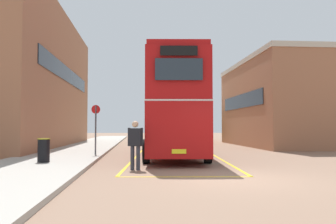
{
  "coord_description": "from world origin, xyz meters",
  "views": [
    {
      "loc": [
        -2.71,
        -10.18,
        1.51
      ],
      "look_at": [
        -1.01,
        10.7,
        2.39
      ],
      "focal_mm": 38.29,
      "sensor_mm": 36.0,
      "label": 1
    }
  ],
  "objects_px": {
    "double_decker_bus": "(175,107)",
    "pedestrian_boarding": "(135,141)",
    "single_deck_bus": "(191,126)",
    "bus_stop_sign": "(96,124)",
    "litter_bin": "(44,150)"
  },
  "relations": [
    {
      "from": "litter_bin",
      "to": "pedestrian_boarding",
      "type": "bearing_deg",
      "value": -24.64
    },
    {
      "from": "bus_stop_sign",
      "to": "double_decker_bus",
      "type": "bearing_deg",
      "value": -4.96
    },
    {
      "from": "double_decker_bus",
      "to": "bus_stop_sign",
      "type": "xyz_separation_m",
      "value": [
        -3.99,
        0.35,
        -0.87
      ]
    },
    {
      "from": "pedestrian_boarding",
      "to": "litter_bin",
      "type": "height_order",
      "value": "pedestrian_boarding"
    },
    {
      "from": "pedestrian_boarding",
      "to": "bus_stop_sign",
      "type": "xyz_separation_m",
      "value": [
        -2.06,
        5.69,
        0.64
      ]
    },
    {
      "from": "double_decker_bus",
      "to": "pedestrian_boarding",
      "type": "distance_m",
      "value": 5.88
    },
    {
      "from": "single_deck_bus",
      "to": "bus_stop_sign",
      "type": "relative_size",
      "value": 3.79
    },
    {
      "from": "double_decker_bus",
      "to": "litter_bin",
      "type": "xyz_separation_m",
      "value": [
        -5.49,
        -3.71,
        -1.91
      ]
    },
    {
      "from": "litter_bin",
      "to": "bus_stop_sign",
      "type": "height_order",
      "value": "bus_stop_sign"
    },
    {
      "from": "single_deck_bus",
      "to": "bus_stop_sign",
      "type": "height_order",
      "value": "single_deck_bus"
    },
    {
      "from": "litter_bin",
      "to": "bus_stop_sign",
      "type": "xyz_separation_m",
      "value": [
        1.5,
        4.05,
        1.04
      ]
    },
    {
      "from": "litter_bin",
      "to": "bus_stop_sign",
      "type": "relative_size",
      "value": 0.37
    },
    {
      "from": "double_decker_bus",
      "to": "bus_stop_sign",
      "type": "distance_m",
      "value": 4.1
    },
    {
      "from": "single_deck_bus",
      "to": "pedestrian_boarding",
      "type": "bearing_deg",
      "value": -102.48
    },
    {
      "from": "litter_bin",
      "to": "bus_stop_sign",
      "type": "bearing_deg",
      "value": 69.65
    }
  ]
}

